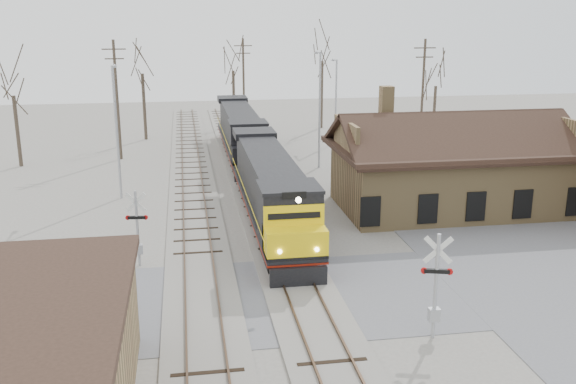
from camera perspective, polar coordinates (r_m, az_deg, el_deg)
name	(u,v)px	position (r m, az deg, el deg)	size (l,w,h in m)	color
ground	(302,296)	(29.40, 1.25, -9.23)	(140.00, 140.00, 0.00)	gray
road	(302,296)	(29.40, 1.25, -9.21)	(60.00, 9.00, 0.03)	slate
track_main	(261,203)	(43.31, -2.37, -0.95)	(3.40, 90.00, 0.24)	gray
track_siding	(194,206)	(43.03, -8.33, -1.22)	(3.40, 90.00, 0.24)	gray
depot	(450,173)	(42.99, 14.17, 1.69)	(15.20, 9.31, 7.90)	#9B7F50
locomotive_lead	(271,190)	(37.99, -1.50, 0.17)	(2.92, 19.53, 4.33)	black
locomotive_trailing	(241,132)	(57.22, -4.23, 5.33)	(2.92, 19.53, 4.10)	black
crossbuck_near	(436,290)	(25.72, 12.98, -8.51)	(1.20, 0.40, 4.30)	#A5A8AD
crossbuck_far	(138,231)	(33.00, -13.23, -3.39)	(1.12, 0.30, 3.94)	#A5A8AD
streetlight_a	(117,125)	(45.18, -15.00, 5.75)	(0.25, 2.04, 9.09)	#A5A8AD
streetlight_b	(319,104)	(52.88, 2.81, 7.81)	(0.25, 2.04, 9.48)	#A5A8AD
streetlight_c	(336,96)	(63.68, 4.26, 8.48)	(0.25, 2.04, 8.18)	#A5A8AD
utility_pole_a	(117,98)	(57.86, -14.95, 8.08)	(2.00, 0.24, 10.31)	#382D23
utility_pole_b	(244,82)	(72.02, -3.97, 9.73)	(2.00, 0.24, 9.89)	#382D23
utility_pole_c	(422,95)	(59.79, 11.86, 8.48)	(2.00, 0.24, 10.29)	#382D23
tree_a	(12,84)	(57.54, -23.32, 8.82)	(3.95, 3.95, 9.68)	#382D23
tree_b	(142,63)	(66.58, -12.88, 11.16)	(4.44, 4.44, 10.89)	#382D23
tree_c	(233,62)	(73.87, -4.91, 11.48)	(4.16, 4.16, 10.20)	#382D23
tree_d	(322,50)	(72.04, 3.07, 12.51)	(4.94, 4.94, 12.11)	#382D23
tree_e	(436,78)	(67.92, 13.04, 9.88)	(3.54, 3.54, 8.68)	#382D23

